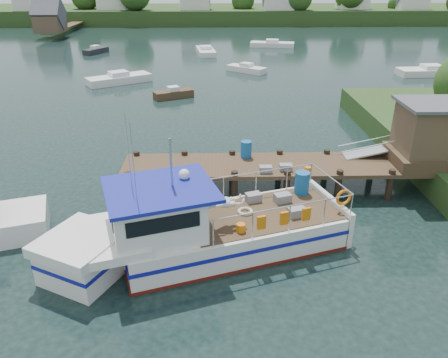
{
  "coord_description": "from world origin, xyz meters",
  "views": [
    {
      "loc": [
        -1.46,
        -19.91,
        10.1
      ],
      "look_at": [
        -1.0,
        -1.5,
        1.3
      ],
      "focal_mm": 35.0,
      "sensor_mm": 36.0,
      "label": 1
    }
  ],
  "objects_px": {
    "moored_a": "(119,79)",
    "moored_c": "(431,71)",
    "moored_d": "(206,51)",
    "moored_b": "(246,69)",
    "dock": "(375,147)",
    "lobster_boat": "(196,231)",
    "moored_e": "(96,50)",
    "moored_far": "(272,44)",
    "moored_rowboat": "(173,94)"
  },
  "relations": [
    {
      "from": "moored_b",
      "to": "moored_e",
      "type": "relative_size",
      "value": 1.12
    },
    {
      "from": "moored_a",
      "to": "dock",
      "type": "bearing_deg",
      "value": -65.65
    },
    {
      "from": "dock",
      "to": "moored_d",
      "type": "distance_m",
      "value": 41.38
    },
    {
      "from": "moored_rowboat",
      "to": "moored_b",
      "type": "relative_size",
      "value": 0.81
    },
    {
      "from": "moored_c",
      "to": "moored_e",
      "type": "xyz_separation_m",
      "value": [
        -39.13,
        14.7,
        -0.02
      ]
    },
    {
      "from": "moored_e",
      "to": "dock",
      "type": "bearing_deg",
      "value": -41.73
    },
    {
      "from": "dock",
      "to": "moored_e",
      "type": "height_order",
      "value": "dock"
    },
    {
      "from": "moored_a",
      "to": "moored_b",
      "type": "xyz_separation_m",
      "value": [
        13.04,
        4.92,
        -0.06
      ]
    },
    {
      "from": "dock",
      "to": "moored_b",
      "type": "height_order",
      "value": "dock"
    },
    {
      "from": "lobster_boat",
      "to": "moored_rowboat",
      "type": "distance_m",
      "value": 23.75
    },
    {
      "from": "dock",
      "to": "lobster_boat",
      "type": "distance_m",
      "value": 10.41
    },
    {
      "from": "moored_b",
      "to": "moored_c",
      "type": "bearing_deg",
      "value": -2.23
    },
    {
      "from": "moored_b",
      "to": "moored_d",
      "type": "distance_m",
      "value": 12.62
    },
    {
      "from": "lobster_boat",
      "to": "moored_far",
      "type": "height_order",
      "value": "lobster_boat"
    },
    {
      "from": "lobster_boat",
      "to": "moored_d",
      "type": "distance_m",
      "value": 45.97
    },
    {
      "from": "moored_d",
      "to": "moored_c",
      "type": "bearing_deg",
      "value": -7.11
    },
    {
      "from": "lobster_boat",
      "to": "moored_far",
      "type": "bearing_deg",
      "value": 61.76
    },
    {
      "from": "moored_far",
      "to": "moored_a",
      "type": "xyz_separation_m",
      "value": [
        -18.08,
        -22.44,
        0.03
      ]
    },
    {
      "from": "moored_c",
      "to": "moored_e",
      "type": "distance_m",
      "value": 41.8
    },
    {
      "from": "dock",
      "to": "moored_far",
      "type": "relative_size",
      "value": 2.5
    },
    {
      "from": "moored_b",
      "to": "moored_d",
      "type": "xyz_separation_m",
      "value": [
        -4.64,
        11.74,
        0.03
      ]
    },
    {
      "from": "dock",
      "to": "moored_a",
      "type": "xyz_separation_m",
      "value": [
        -17.33,
        23.71,
        -1.81
      ]
    },
    {
      "from": "moored_a",
      "to": "moored_c",
      "type": "bearing_deg",
      "value": -6.91
    },
    {
      "from": "lobster_boat",
      "to": "moored_a",
      "type": "height_order",
      "value": "lobster_boat"
    },
    {
      "from": "moored_a",
      "to": "lobster_boat",
      "type": "bearing_deg",
      "value": -85.39
    },
    {
      "from": "moored_far",
      "to": "moored_d",
      "type": "distance_m",
      "value": 11.28
    },
    {
      "from": "moored_rowboat",
      "to": "moored_far",
      "type": "height_order",
      "value": "moored_far"
    },
    {
      "from": "lobster_boat",
      "to": "moored_d",
      "type": "relative_size",
      "value": 1.86
    },
    {
      "from": "moored_far",
      "to": "moored_d",
      "type": "height_order",
      "value": "moored_far"
    },
    {
      "from": "moored_rowboat",
      "to": "moored_d",
      "type": "bearing_deg",
      "value": 87.78
    },
    {
      "from": "moored_d",
      "to": "moored_e",
      "type": "xyz_separation_m",
      "value": [
        -14.88,
        0.84,
        -0.0
      ]
    },
    {
      "from": "dock",
      "to": "lobster_boat",
      "type": "height_order",
      "value": "lobster_boat"
    },
    {
      "from": "lobster_boat",
      "to": "moored_b",
      "type": "height_order",
      "value": "lobster_boat"
    },
    {
      "from": "moored_c",
      "to": "lobster_boat",
      "type": "bearing_deg",
      "value": -120.39
    },
    {
      "from": "moored_rowboat",
      "to": "moored_c",
      "type": "relative_size",
      "value": 0.5
    },
    {
      "from": "lobster_boat",
      "to": "moored_c",
      "type": "height_order",
      "value": "lobster_boat"
    },
    {
      "from": "lobster_boat",
      "to": "moored_a",
      "type": "relative_size",
      "value": 1.87
    },
    {
      "from": "moored_far",
      "to": "moored_b",
      "type": "bearing_deg",
      "value": -110.27
    },
    {
      "from": "moored_far",
      "to": "moored_d",
      "type": "xyz_separation_m",
      "value": [
        -9.68,
        -5.79,
        -0.01
      ]
    },
    {
      "from": "moored_a",
      "to": "moored_b",
      "type": "relative_size",
      "value": 1.45
    },
    {
      "from": "moored_rowboat",
      "to": "moored_c",
      "type": "height_order",
      "value": "moored_c"
    },
    {
      "from": "moored_far",
      "to": "moored_e",
      "type": "xyz_separation_m",
      "value": [
        -24.56,
        -4.95,
        -0.01
      ]
    },
    {
      "from": "moored_rowboat",
      "to": "moored_c",
      "type": "distance_m",
      "value": 28.11
    },
    {
      "from": "moored_a",
      "to": "moored_b",
      "type": "bearing_deg",
      "value": 8.85
    },
    {
      "from": "moored_c",
      "to": "moored_d",
      "type": "xyz_separation_m",
      "value": [
        -24.25,
        13.86,
        -0.02
      ]
    },
    {
      "from": "moored_b",
      "to": "moored_e",
      "type": "distance_m",
      "value": 23.22
    },
    {
      "from": "moored_rowboat",
      "to": "moored_c",
      "type": "bearing_deg",
      "value": 21.92
    },
    {
      "from": "lobster_boat",
      "to": "moored_b",
      "type": "distance_m",
      "value": 34.52
    },
    {
      "from": "moored_a",
      "to": "moored_c",
      "type": "relative_size",
      "value": 0.9
    },
    {
      "from": "moored_a",
      "to": "moored_c",
      "type": "xyz_separation_m",
      "value": [
        32.65,
        2.79,
        -0.02
      ]
    }
  ]
}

